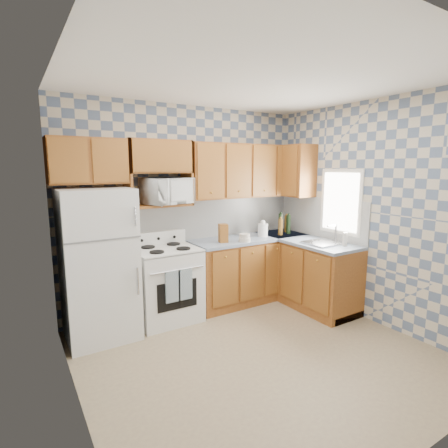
% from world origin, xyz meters
% --- Properties ---
extents(floor, '(3.40, 3.40, 0.00)m').
position_xyz_m(floor, '(0.00, 0.00, 0.00)').
color(floor, '#7E6852').
rests_on(floor, ground).
extents(back_wall, '(3.40, 0.02, 2.70)m').
position_xyz_m(back_wall, '(0.00, 1.60, 1.35)').
color(back_wall, slate).
rests_on(back_wall, ground).
extents(right_wall, '(0.02, 3.20, 2.70)m').
position_xyz_m(right_wall, '(1.70, 0.00, 1.35)').
color(right_wall, slate).
rests_on(right_wall, ground).
extents(backsplash_back, '(2.60, 0.02, 0.56)m').
position_xyz_m(backsplash_back, '(0.40, 1.59, 1.20)').
color(backsplash_back, white).
rests_on(backsplash_back, back_wall).
extents(backsplash_right, '(0.02, 1.60, 0.56)m').
position_xyz_m(backsplash_right, '(1.69, 0.80, 1.20)').
color(backsplash_right, white).
rests_on(backsplash_right, right_wall).
extents(refrigerator, '(0.75, 0.70, 1.68)m').
position_xyz_m(refrigerator, '(-1.27, 1.25, 0.84)').
color(refrigerator, white).
rests_on(refrigerator, floor).
extents(stove_body, '(0.76, 0.65, 0.90)m').
position_xyz_m(stove_body, '(-0.47, 1.28, 0.45)').
color(stove_body, white).
rests_on(stove_body, floor).
extents(cooktop, '(0.76, 0.65, 0.02)m').
position_xyz_m(cooktop, '(-0.47, 1.28, 0.91)').
color(cooktop, silver).
rests_on(cooktop, stove_body).
extents(backguard, '(0.76, 0.08, 0.17)m').
position_xyz_m(backguard, '(-0.47, 1.55, 1.00)').
color(backguard, white).
rests_on(backguard, cooktop).
extents(dish_towel_left, '(0.18, 0.02, 0.37)m').
position_xyz_m(dish_towel_left, '(-0.53, 0.93, 0.54)').
color(dish_towel_left, navy).
rests_on(dish_towel_left, stove_body).
extents(dish_towel_right, '(0.18, 0.02, 0.37)m').
position_xyz_m(dish_towel_right, '(-0.38, 0.93, 0.54)').
color(dish_towel_right, navy).
rests_on(dish_towel_right, stove_body).
extents(base_cabinets_back, '(1.75, 0.60, 0.88)m').
position_xyz_m(base_cabinets_back, '(0.82, 1.30, 0.44)').
color(base_cabinets_back, brown).
rests_on(base_cabinets_back, floor).
extents(base_cabinets_right, '(0.60, 1.60, 0.88)m').
position_xyz_m(base_cabinets_right, '(1.40, 0.80, 0.44)').
color(base_cabinets_right, brown).
rests_on(base_cabinets_right, floor).
extents(countertop_back, '(1.77, 0.63, 0.04)m').
position_xyz_m(countertop_back, '(0.82, 1.30, 0.90)').
color(countertop_back, slate).
rests_on(countertop_back, base_cabinets_back).
extents(countertop_right, '(0.63, 1.60, 0.04)m').
position_xyz_m(countertop_right, '(1.40, 0.80, 0.90)').
color(countertop_right, slate).
rests_on(countertop_right, base_cabinets_right).
extents(upper_cabinets_back, '(1.75, 0.33, 0.74)m').
position_xyz_m(upper_cabinets_back, '(0.82, 1.44, 1.85)').
color(upper_cabinets_back, brown).
rests_on(upper_cabinets_back, back_wall).
extents(upper_cabinets_fridge, '(0.82, 0.33, 0.50)m').
position_xyz_m(upper_cabinets_fridge, '(-1.29, 1.44, 1.97)').
color(upper_cabinets_fridge, brown).
rests_on(upper_cabinets_fridge, back_wall).
extents(upper_cabinets_right, '(0.33, 0.70, 0.74)m').
position_xyz_m(upper_cabinets_right, '(1.53, 1.25, 1.85)').
color(upper_cabinets_right, brown).
rests_on(upper_cabinets_right, right_wall).
extents(microwave_shelf, '(0.80, 0.33, 0.03)m').
position_xyz_m(microwave_shelf, '(-0.47, 1.44, 1.44)').
color(microwave_shelf, brown).
rests_on(microwave_shelf, back_wall).
extents(microwave, '(0.68, 0.56, 0.32)m').
position_xyz_m(microwave, '(-0.38, 1.38, 1.61)').
color(microwave, white).
rests_on(microwave, microwave_shelf).
extents(sink, '(0.48, 0.40, 0.03)m').
position_xyz_m(sink, '(1.40, 0.45, 0.93)').
color(sink, '#B7B7BC').
rests_on(sink, countertop_right).
extents(window, '(0.02, 0.66, 0.86)m').
position_xyz_m(window, '(1.69, 0.45, 1.45)').
color(window, white).
rests_on(window, right_wall).
extents(bottle_0, '(0.07, 0.07, 0.30)m').
position_xyz_m(bottle_0, '(1.36, 1.27, 1.07)').
color(bottle_0, black).
rests_on(bottle_0, countertop_back).
extents(bottle_1, '(0.07, 0.07, 0.28)m').
position_xyz_m(bottle_1, '(1.46, 1.21, 1.06)').
color(bottle_1, black).
rests_on(bottle_1, countertop_back).
extents(bottle_2, '(0.07, 0.07, 0.26)m').
position_xyz_m(bottle_2, '(1.51, 1.31, 1.05)').
color(bottle_2, brown).
rests_on(bottle_2, countertop_back).
extents(bottle_3, '(0.07, 0.07, 0.24)m').
position_xyz_m(bottle_3, '(1.29, 1.19, 1.04)').
color(bottle_3, brown).
rests_on(bottle_3, countertop_back).
extents(knife_block, '(0.14, 0.14, 0.24)m').
position_xyz_m(knife_block, '(0.31, 1.20, 1.04)').
color(knife_block, brown).
rests_on(knife_block, countertop_back).
extents(electric_kettle, '(0.15, 0.15, 0.18)m').
position_xyz_m(electric_kettle, '(1.01, 1.24, 1.01)').
color(electric_kettle, white).
rests_on(electric_kettle, countertop_back).
extents(food_containers, '(0.16, 0.16, 0.11)m').
position_xyz_m(food_containers, '(0.58, 1.08, 0.97)').
color(food_containers, beige).
rests_on(food_containers, countertop_back).
extents(soap_bottle, '(0.06, 0.06, 0.17)m').
position_xyz_m(soap_bottle, '(1.51, 0.21, 1.01)').
color(soap_bottle, beige).
rests_on(soap_bottle, countertop_right).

